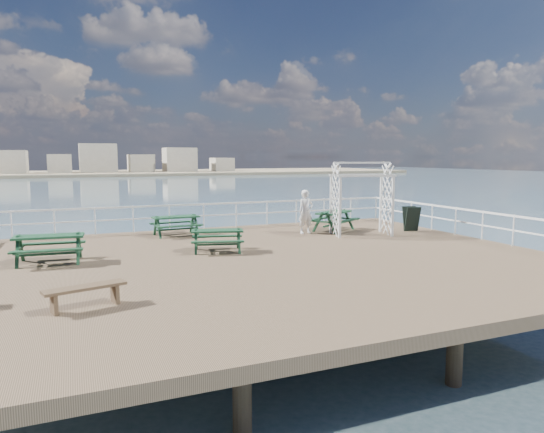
{
  "coord_description": "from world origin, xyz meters",
  "views": [
    {
      "loc": [
        -5.21,
        -13.49,
        3.08
      ],
      "look_at": [
        0.92,
        1.34,
        1.1
      ],
      "focal_mm": 32.0,
      "sensor_mm": 36.0,
      "label": 1
    }
  ],
  "objects_px": {
    "trellis_arbor": "(361,203)",
    "picnic_table_c": "(334,217)",
    "picnic_table_a": "(49,243)",
    "picnic_table_b": "(176,221)",
    "picnic_table_d": "(217,236)",
    "person": "(306,212)",
    "flat_bench_far": "(85,292)"
  },
  "relations": [
    {
      "from": "trellis_arbor",
      "to": "person",
      "type": "distance_m",
      "value": 2.23
    },
    {
      "from": "picnic_table_a",
      "to": "trellis_arbor",
      "type": "bearing_deg",
      "value": 9.2
    },
    {
      "from": "picnic_table_d",
      "to": "picnic_table_a",
      "type": "bearing_deg",
      "value": -167.1
    },
    {
      "from": "picnic_table_b",
      "to": "trellis_arbor",
      "type": "bearing_deg",
      "value": -25.59
    },
    {
      "from": "picnic_table_b",
      "to": "person",
      "type": "height_order",
      "value": "person"
    },
    {
      "from": "picnic_table_b",
      "to": "picnic_table_a",
      "type": "bearing_deg",
      "value": -145.37
    },
    {
      "from": "picnic_table_c",
      "to": "picnic_table_b",
      "type": "bearing_deg",
      "value": 137.34
    },
    {
      "from": "person",
      "to": "trellis_arbor",
      "type": "bearing_deg",
      "value": -36.22
    },
    {
      "from": "trellis_arbor",
      "to": "person",
      "type": "height_order",
      "value": "trellis_arbor"
    },
    {
      "from": "picnic_table_c",
      "to": "picnic_table_d",
      "type": "distance_m",
      "value": 6.3
    },
    {
      "from": "picnic_table_d",
      "to": "flat_bench_far",
      "type": "relative_size",
      "value": 1.17
    },
    {
      "from": "picnic_table_b",
      "to": "picnic_table_c",
      "type": "bearing_deg",
      "value": -15.5
    },
    {
      "from": "picnic_table_a",
      "to": "picnic_table_d",
      "type": "bearing_deg",
      "value": 2.2
    },
    {
      "from": "picnic_table_d",
      "to": "person",
      "type": "bearing_deg",
      "value": 42.99
    },
    {
      "from": "picnic_table_c",
      "to": "trellis_arbor",
      "type": "distance_m",
      "value": 1.62
    },
    {
      "from": "picnic_table_c",
      "to": "picnic_table_d",
      "type": "xyz_separation_m",
      "value": [
        -5.78,
        -2.52,
        -0.06
      ]
    },
    {
      "from": "picnic_table_b",
      "to": "flat_bench_far",
      "type": "relative_size",
      "value": 1.14
    },
    {
      "from": "picnic_table_b",
      "to": "trellis_arbor",
      "type": "height_order",
      "value": "trellis_arbor"
    },
    {
      "from": "flat_bench_far",
      "to": "person",
      "type": "relative_size",
      "value": 0.95
    },
    {
      "from": "person",
      "to": "picnic_table_b",
      "type": "bearing_deg",
      "value": 159.69
    },
    {
      "from": "picnic_table_b",
      "to": "picnic_table_c",
      "type": "height_order",
      "value": "picnic_table_c"
    },
    {
      "from": "picnic_table_d",
      "to": "trellis_arbor",
      "type": "distance_m",
      "value": 6.36
    },
    {
      "from": "flat_bench_far",
      "to": "picnic_table_c",
      "type": "bearing_deg",
      "value": 20.87
    },
    {
      "from": "picnic_table_c",
      "to": "trellis_arbor",
      "type": "xyz_separation_m",
      "value": [
        0.44,
        -1.39,
        0.7
      ]
    },
    {
      "from": "picnic_table_a",
      "to": "picnic_table_d",
      "type": "relative_size",
      "value": 1.03
    },
    {
      "from": "picnic_table_b",
      "to": "picnic_table_d",
      "type": "relative_size",
      "value": 0.97
    },
    {
      "from": "picnic_table_c",
      "to": "picnic_table_d",
      "type": "height_order",
      "value": "picnic_table_c"
    },
    {
      "from": "picnic_table_b",
      "to": "picnic_table_c",
      "type": "distance_m",
      "value": 6.5
    },
    {
      "from": "picnic_table_a",
      "to": "picnic_table_b",
      "type": "distance_m",
      "value": 5.67
    },
    {
      "from": "trellis_arbor",
      "to": "person",
      "type": "relative_size",
      "value": 1.64
    },
    {
      "from": "trellis_arbor",
      "to": "picnic_table_d",
      "type": "bearing_deg",
      "value": -157.21
    },
    {
      "from": "trellis_arbor",
      "to": "picnic_table_c",
      "type": "bearing_deg",
      "value": 119.97
    }
  ]
}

